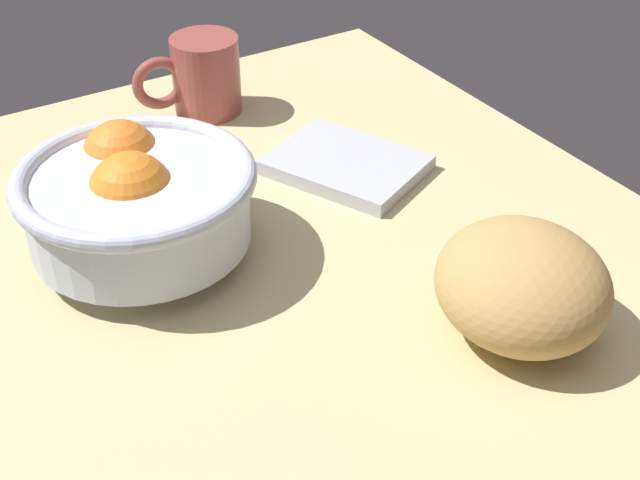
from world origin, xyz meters
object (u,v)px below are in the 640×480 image
bread_loaf (522,285)px  napkin_folded (346,165)px  fruit_bowl (136,199)px  mug (203,76)px

bread_loaf → napkin_folded: bearing=-3.7°
fruit_bowl → mug: 26.68cm
fruit_bowl → napkin_folded: 22.99cm
napkin_folded → fruit_bowl: bearing=95.0°
napkin_folded → mug: 20.45cm
bread_loaf → napkin_folded: bread_loaf is taller
fruit_bowl → mug: (21.13, -16.24, -1.19)cm
mug → bread_loaf: bearing=-174.5°
fruit_bowl → mug: fruit_bowl is taller
napkin_folded → mug: size_ratio=1.23×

